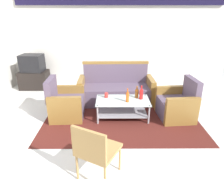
{
  "coord_description": "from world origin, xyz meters",
  "views": [
    {
      "loc": [
        -0.25,
        -3.0,
        2.1
      ],
      "look_at": [
        -0.23,
        0.74,
        0.65
      ],
      "focal_mm": 31.84,
      "sensor_mm": 36.0,
      "label": 1
    }
  ],
  "objects_px": {
    "bottle_red": "(141,94)",
    "bottle_brown": "(137,93)",
    "armchair_right": "(177,105)",
    "wicker_chair": "(95,149)",
    "couch": "(116,90)",
    "coffee_table": "(123,106)",
    "cup": "(106,95)",
    "tv_stand": "(35,80)",
    "armchair_left": "(66,104)",
    "bottle_orange": "(127,97)",
    "television": "(32,63)"
  },
  "relations": [
    {
      "from": "coffee_table",
      "to": "cup",
      "type": "relative_size",
      "value": 11.0
    },
    {
      "from": "bottle_orange",
      "to": "wicker_chair",
      "type": "relative_size",
      "value": 0.34
    },
    {
      "from": "couch",
      "to": "bottle_brown",
      "type": "distance_m",
      "value": 0.84
    },
    {
      "from": "armchair_left",
      "to": "tv_stand",
      "type": "height_order",
      "value": "armchair_left"
    },
    {
      "from": "bottle_red",
      "to": "television",
      "type": "height_order",
      "value": "television"
    },
    {
      "from": "armchair_right",
      "to": "wicker_chair",
      "type": "xyz_separation_m",
      "value": [
        -1.6,
        -1.7,
        0.21
      ]
    },
    {
      "from": "tv_stand",
      "to": "bottle_red",
      "type": "bearing_deg",
      "value": -31.24
    },
    {
      "from": "cup",
      "to": "wicker_chair",
      "type": "xyz_separation_m",
      "value": [
        -0.11,
        -1.82,
        0.03
      ]
    },
    {
      "from": "armchair_left",
      "to": "television",
      "type": "bearing_deg",
      "value": -145.84
    },
    {
      "from": "television",
      "to": "bottle_brown",
      "type": "bearing_deg",
      "value": 154.6
    },
    {
      "from": "armchair_right",
      "to": "bottle_orange",
      "type": "height_order",
      "value": "armchair_right"
    },
    {
      "from": "cup",
      "to": "television",
      "type": "bearing_deg",
      "value": 142.24
    },
    {
      "from": "bottle_orange",
      "to": "television",
      "type": "distance_m",
      "value": 3.21
    },
    {
      "from": "couch",
      "to": "tv_stand",
      "type": "height_order",
      "value": "couch"
    },
    {
      "from": "bottle_orange",
      "to": "television",
      "type": "relative_size",
      "value": 0.45
    },
    {
      "from": "bottle_orange",
      "to": "bottle_red",
      "type": "xyz_separation_m",
      "value": [
        0.3,
        0.14,
        0.0
      ]
    },
    {
      "from": "armchair_left",
      "to": "cup",
      "type": "height_order",
      "value": "armchair_left"
    },
    {
      "from": "bottle_red",
      "to": "bottle_brown",
      "type": "height_order",
      "value": "bottle_red"
    },
    {
      "from": "bottle_orange",
      "to": "wicker_chair",
      "type": "height_order",
      "value": "wicker_chair"
    },
    {
      "from": "wicker_chair",
      "to": "television",
      "type": "bearing_deg",
      "value": 148.25
    },
    {
      "from": "cup",
      "to": "wicker_chair",
      "type": "relative_size",
      "value": 0.12
    },
    {
      "from": "wicker_chair",
      "to": "coffee_table",
      "type": "bearing_deg",
      "value": 102.93
    },
    {
      "from": "armchair_right",
      "to": "bottle_brown",
      "type": "distance_m",
      "value": 0.88
    },
    {
      "from": "armchair_right",
      "to": "television",
      "type": "xyz_separation_m",
      "value": [
        -3.64,
        1.79,
        0.47
      ]
    },
    {
      "from": "couch",
      "to": "coffee_table",
      "type": "relative_size",
      "value": 1.65
    },
    {
      "from": "cup",
      "to": "tv_stand",
      "type": "relative_size",
      "value": 0.12
    },
    {
      "from": "bottle_brown",
      "to": "tv_stand",
      "type": "distance_m",
      "value": 3.27
    },
    {
      "from": "tv_stand",
      "to": "television",
      "type": "relative_size",
      "value": 1.25
    },
    {
      "from": "bottle_brown",
      "to": "cup",
      "type": "xyz_separation_m",
      "value": [
        -0.64,
        0.02,
        -0.05
      ]
    },
    {
      "from": "tv_stand",
      "to": "armchair_right",
      "type": "bearing_deg",
      "value": -26.12
    },
    {
      "from": "armchair_right",
      "to": "bottle_red",
      "type": "xyz_separation_m",
      "value": [
        -0.76,
        0.04,
        0.23
      ]
    },
    {
      "from": "armchair_left",
      "to": "bottle_red",
      "type": "bearing_deg",
      "value": 87.17
    },
    {
      "from": "coffee_table",
      "to": "bottle_red",
      "type": "bearing_deg",
      "value": 8.48
    },
    {
      "from": "armchair_left",
      "to": "wicker_chair",
      "type": "xyz_separation_m",
      "value": [
        0.75,
        -1.75,
        0.21
      ]
    },
    {
      "from": "couch",
      "to": "wicker_chair",
      "type": "distance_m",
      "value": 2.54
    },
    {
      "from": "armchair_left",
      "to": "bottle_brown",
      "type": "height_order",
      "value": "armchair_left"
    },
    {
      "from": "bottle_brown",
      "to": "coffee_table",
      "type": "bearing_deg",
      "value": -157.79
    },
    {
      "from": "bottle_brown",
      "to": "couch",
      "type": "bearing_deg",
      "value": 120.91
    },
    {
      "from": "coffee_table",
      "to": "armchair_right",
      "type": "bearing_deg",
      "value": 0.94
    },
    {
      "from": "armchair_right",
      "to": "cup",
      "type": "relative_size",
      "value": 8.5
    },
    {
      "from": "bottle_orange",
      "to": "bottle_brown",
      "type": "relative_size",
      "value": 1.1
    },
    {
      "from": "armchair_left",
      "to": "bottle_orange",
      "type": "height_order",
      "value": "armchair_left"
    },
    {
      "from": "bottle_brown",
      "to": "tv_stand",
      "type": "height_order",
      "value": "bottle_brown"
    },
    {
      "from": "armchair_left",
      "to": "bottle_red",
      "type": "xyz_separation_m",
      "value": [
        1.59,
        -0.01,
        0.23
      ]
    },
    {
      "from": "cup",
      "to": "bottle_orange",
      "type": "bearing_deg",
      "value": -27.65
    },
    {
      "from": "bottle_red",
      "to": "wicker_chair",
      "type": "height_order",
      "value": "wicker_chair"
    },
    {
      "from": "tv_stand",
      "to": "bottle_orange",
      "type": "bearing_deg",
      "value": -36.2
    },
    {
      "from": "bottle_orange",
      "to": "tv_stand",
      "type": "xyz_separation_m",
      "value": [
        -2.58,
        1.89,
        -0.26
      ]
    },
    {
      "from": "bottle_red",
      "to": "tv_stand",
      "type": "xyz_separation_m",
      "value": [
        -2.88,
        1.75,
        -0.26
      ]
    },
    {
      "from": "bottle_red",
      "to": "bottle_brown",
      "type": "relative_size",
      "value": 1.12
    }
  ]
}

